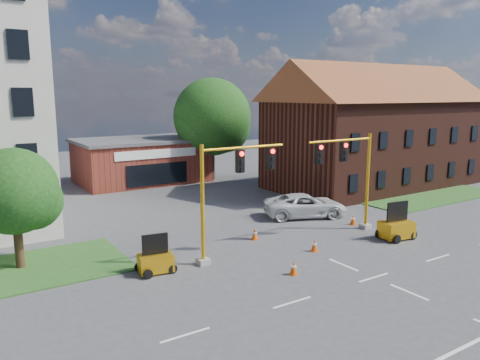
{
  "coord_description": "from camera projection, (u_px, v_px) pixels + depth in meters",
  "views": [
    {
      "loc": [
        -16.86,
        -14.27,
        8.63
      ],
      "look_at": [
        -1.16,
        10.0,
        3.32
      ],
      "focal_mm": 35.0,
      "sensor_mm": 36.0,
      "label": 1
    }
  ],
  "objects": [
    {
      "name": "brick_shop",
      "position": [
        141.0,
        160.0,
        46.72
      ],
      "size": [
        12.4,
        8.4,
        4.3
      ],
      "color": "maroon",
      "rests_on": "ground"
    },
    {
      "name": "cone_d",
      "position": [
        353.0,
        220.0,
        31.36
      ],
      "size": [
        0.4,
        0.4,
        0.7
      ],
      "color": "#E9540C",
      "rests_on": "ground"
    },
    {
      "name": "cone_c",
      "position": [
        314.0,
        245.0,
        26.05
      ],
      "size": [
        0.4,
        0.4,
        0.7
      ],
      "color": "#E9540C",
      "rests_on": "ground"
    },
    {
      "name": "cone_a",
      "position": [
        294.0,
        268.0,
        22.65
      ],
      "size": [
        0.4,
        0.4,
        0.7
      ],
      "color": "#E9540C",
      "rests_on": "ground"
    },
    {
      "name": "signal_mast_west",
      "position": [
        230.0,
        186.0,
        24.27
      ],
      "size": [
        5.3,
        0.6,
        6.2
      ],
      "color": "gray",
      "rests_on": "ground"
    },
    {
      "name": "lane_markings",
      "position": [
        429.0,
        300.0,
        19.88
      ],
      "size": [
        60.0,
        36.0,
        0.01
      ],
      "primitive_type": null,
      "color": "white",
      "rests_on": "ground"
    },
    {
      "name": "trailer_west",
      "position": [
        156.0,
        261.0,
        22.9
      ],
      "size": [
        1.79,
        1.33,
        1.87
      ],
      "rotation": [
        0.0,
        0.0,
        -0.15
      ],
      "color": "#EDA413",
      "rests_on": "ground"
    },
    {
      "name": "cone_b",
      "position": [
        255.0,
        234.0,
        28.14
      ],
      "size": [
        0.4,
        0.4,
        0.7
      ],
      "color": "#E9540C",
      "rests_on": "ground"
    },
    {
      "name": "pickup_white",
      "position": [
        305.0,
        205.0,
        33.37
      ],
      "size": [
        6.48,
        4.83,
        1.64
      ],
      "primitive_type": "imported",
      "rotation": [
        0.0,
        0.0,
        1.16
      ],
      "color": "white",
      "rests_on": "ground"
    },
    {
      "name": "trailer_east",
      "position": [
        396.0,
        228.0,
        28.26
      ],
      "size": [
        2.11,
        1.58,
        2.19
      ],
      "rotation": [
        0.0,
        0.0,
        -0.16
      ],
      "color": "#EDA413",
      "rests_on": "ground"
    },
    {
      "name": "tree_nw_front",
      "position": [
        19.0,
        194.0,
        23.03
      ],
      "size": [
        4.47,
        4.26,
        6.1
      ],
      "color": "#3C2B16",
      "rests_on": "ground"
    },
    {
      "name": "ground",
      "position": [
        374.0,
        278.0,
        22.35
      ],
      "size": [
        120.0,
        120.0,
        0.0
      ],
      "primitive_type": "plane",
      "color": "#47474A",
      "rests_on": "ground"
    },
    {
      "name": "grass_verge_ne",
      "position": [
        437.0,
        198.0,
        39.4
      ],
      "size": [
        14.0,
        4.0,
        0.08
      ],
      "primitive_type": "cube",
      "color": "#2A511E",
      "rests_on": "ground"
    },
    {
      "name": "townhouse_row",
      "position": [
        376.0,
        123.0,
        44.11
      ],
      "size": [
        21.0,
        11.0,
        11.5
      ],
      "color": "#441E14",
      "rests_on": "ground"
    },
    {
      "name": "tree_large",
      "position": [
        215.0,
        119.0,
        47.29
      ],
      "size": [
        8.18,
        7.79,
        10.29
      ],
      "color": "#3C2B16",
      "rests_on": "ground"
    },
    {
      "name": "signal_mast_east",
      "position": [
        350.0,
        172.0,
        28.92
      ],
      "size": [
        5.3,
        0.6,
        6.2
      ],
      "color": "gray",
      "rests_on": "ground"
    }
  ]
}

